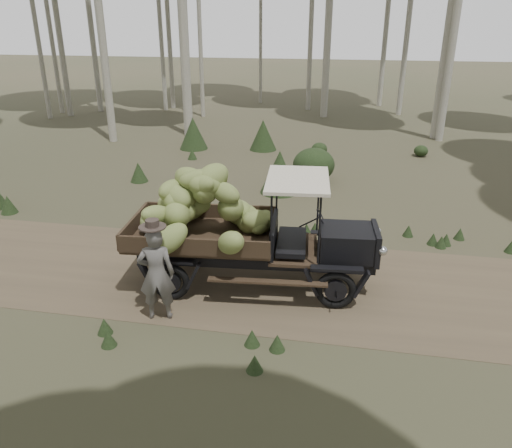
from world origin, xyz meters
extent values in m
plane|color=#473D2B|center=(0.00, 0.00, 0.00)|extent=(120.00, 120.00, 0.00)
cube|color=brown|center=(0.00, 0.00, 0.00)|extent=(70.00, 4.00, 0.01)
cube|color=black|center=(1.34, 0.00, 1.02)|extent=(1.10, 1.05, 0.56)
cube|color=black|center=(1.89, 0.05, 1.02)|extent=(0.19, 1.02, 0.63)
cube|color=black|center=(-0.08, -0.12, 1.12)|extent=(0.20, 1.43, 0.56)
cube|color=#38281C|center=(-1.50, -0.24, 1.02)|extent=(3.00, 2.07, 0.08)
cube|color=#38281C|center=(-1.58, 0.67, 1.20)|extent=(2.84, 0.31, 0.33)
cube|color=#38281C|center=(-1.42, -1.16, 1.20)|extent=(2.84, 0.31, 0.33)
cube|color=#38281C|center=(-2.92, -0.37, 1.20)|extent=(0.22, 1.83, 0.33)
cube|color=beige|center=(0.35, -0.08, 2.26)|extent=(1.32, 1.82, 0.06)
cube|color=black|center=(-0.47, 0.23, 0.63)|extent=(4.67, 0.51, 0.18)
cube|color=black|center=(-0.40, -0.54, 0.63)|extent=(4.67, 0.51, 0.18)
torus|color=black|center=(1.06, 0.80, 0.39)|extent=(0.78, 0.21, 0.77)
torus|color=black|center=(1.20, -0.83, 0.39)|extent=(0.78, 0.21, 0.77)
torus|color=black|center=(-2.08, 0.52, 0.39)|extent=(0.78, 0.21, 0.77)
torus|color=black|center=(-1.94, -1.10, 0.39)|extent=(0.78, 0.21, 0.77)
sphere|color=beige|center=(1.93, 0.51, 1.07)|extent=(0.18, 0.18, 0.18)
sphere|color=beige|center=(2.01, -0.40, 1.07)|extent=(0.18, 0.18, 0.18)
ellipsoid|color=olive|center=(-2.51, -0.40, 1.31)|extent=(0.71, 0.96, 0.57)
ellipsoid|color=olive|center=(-1.90, -0.09, 1.68)|extent=(0.57, 0.78, 0.58)
ellipsoid|color=olive|center=(-1.40, -0.16, 1.96)|extent=(0.40, 0.88, 0.40)
ellipsoid|color=olive|center=(-1.56, -0.30, 2.22)|extent=(0.82, 0.66, 0.43)
ellipsoid|color=olive|center=(-0.90, 0.39, 1.33)|extent=(0.93, 1.08, 0.69)
ellipsoid|color=olive|center=(-2.14, -0.06, 1.62)|extent=(0.90, 0.71, 0.66)
ellipsoid|color=olive|center=(-1.93, -0.45, 1.90)|extent=(0.90, 0.87, 0.55)
ellipsoid|color=olive|center=(-1.69, -0.22, 2.17)|extent=(0.98, 0.75, 0.64)
ellipsoid|color=olive|center=(-2.28, -0.08, 1.27)|extent=(0.76, 0.54, 0.61)
ellipsoid|color=olive|center=(-1.81, -0.44, 1.58)|extent=(0.49, 0.80, 0.49)
ellipsoid|color=olive|center=(-1.03, -0.25, 1.97)|extent=(0.80, 0.57, 0.55)
ellipsoid|color=olive|center=(-1.47, -0.38, 2.13)|extent=(0.87, 0.75, 0.59)
ellipsoid|color=olive|center=(-0.43, 0.06, 1.29)|extent=(0.96, 0.98, 0.71)
ellipsoid|color=olive|center=(-1.70, -0.02, 1.58)|extent=(0.76, 0.76, 0.46)
ellipsoid|color=olive|center=(-2.00, -0.44, 1.90)|extent=(0.60, 0.89, 0.61)
ellipsoid|color=olive|center=(-1.32, -0.20, 2.13)|extent=(0.82, 0.91, 0.51)
ellipsoid|color=olive|center=(-1.87, 0.46, 1.32)|extent=(0.66, 0.89, 0.55)
ellipsoid|color=olive|center=(-1.87, -0.70, 1.62)|extent=(0.78, 0.99, 0.73)
ellipsoid|color=olive|center=(-1.84, -0.34, 1.88)|extent=(0.72, 0.91, 0.61)
ellipsoid|color=olive|center=(-1.37, -0.21, 2.19)|extent=(0.45, 0.67, 0.42)
ellipsoid|color=olive|center=(-0.37, 0.13, 1.25)|extent=(0.51, 0.90, 0.48)
ellipsoid|color=olive|center=(-0.97, -0.04, 1.58)|extent=(0.68, 0.99, 0.74)
ellipsoid|color=olive|center=(-2.04, -0.29, 1.96)|extent=(0.69, 0.97, 0.55)
ellipsoid|color=olive|center=(-1.30, -0.14, 2.23)|extent=(0.86, 0.98, 0.65)
ellipsoid|color=olive|center=(-0.69, 0.27, 1.25)|extent=(0.82, 1.05, 0.66)
ellipsoid|color=olive|center=(-2.19, -0.89, 1.67)|extent=(0.68, 0.90, 0.58)
ellipsoid|color=olive|center=(-1.45, -0.21, 1.96)|extent=(0.68, 1.02, 0.74)
ellipsoid|color=olive|center=(-1.38, -0.37, 2.14)|extent=(0.79, 0.69, 0.50)
ellipsoid|color=olive|center=(-1.82, -1.24, 1.36)|extent=(0.94, 0.94, 0.77)
ellipsoid|color=olive|center=(-0.71, -1.15, 1.34)|extent=(0.86, 0.91, 0.71)
imported|color=#575450|center=(-1.93, -1.74, 0.89)|extent=(0.74, 0.58, 1.78)
cylinder|color=#352A25|center=(-1.93, -1.74, 1.80)|extent=(0.58, 0.58, 0.02)
cylinder|color=#352A25|center=(-1.93, -1.74, 1.86)|extent=(0.29, 0.29, 0.14)
cone|color=#233319|center=(-8.00, 2.47, 0.26)|extent=(0.46, 0.46, 0.51)
ellipsoid|color=#233319|center=(0.10, 10.47, 0.26)|extent=(0.63, 0.63, 0.50)
cone|color=#233319|center=(-4.69, 8.95, 0.20)|extent=(0.37, 0.37, 0.41)
cone|color=#233319|center=(-5.58, 5.90, 0.33)|extent=(0.59, 0.59, 0.65)
ellipsoid|color=#233319|center=(-0.19, 7.42, 0.24)|extent=(0.58, 0.58, 0.47)
ellipsoid|color=#233319|center=(4.05, 11.06, 0.22)|extent=(0.54, 0.54, 0.43)
cone|color=#233319|center=(-0.81, 5.67, 0.67)|extent=(1.20, 1.20, 1.33)
cone|color=#233319|center=(-2.26, 10.96, 0.62)|extent=(1.11, 1.11, 1.24)
ellipsoid|color=#233319|center=(0.14, 7.03, 0.57)|extent=(1.39, 1.39, 1.11)
cone|color=#233319|center=(-5.14, 10.59, 0.65)|extent=(1.17, 1.17, 1.30)
cone|color=#233319|center=(5.14, 2.40, 0.15)|extent=(0.27, 0.27, 0.30)
cone|color=#233319|center=(3.72, 2.54, 0.15)|extent=(0.27, 0.27, 0.30)
cone|color=#233319|center=(-2.69, -2.40, 0.15)|extent=(0.27, 0.27, 0.30)
cone|color=#233319|center=(2.87, 2.92, 0.15)|extent=(0.27, 0.27, 0.30)
cone|color=#233319|center=(-2.46, -2.72, 0.15)|extent=(0.27, 0.27, 0.30)
cone|color=#233319|center=(3.58, 2.37, 0.15)|extent=(0.27, 0.27, 0.30)
cone|color=#233319|center=(0.07, -2.90, 0.15)|extent=(0.27, 0.27, 0.30)
cone|color=#233319|center=(4.10, 2.95, 0.15)|extent=(0.27, 0.27, 0.30)
cone|color=#233319|center=(0.35, 2.54, 0.15)|extent=(0.27, 0.27, 0.30)
cone|color=#233319|center=(-3.63, 2.22, 0.15)|extent=(0.27, 0.27, 0.30)
cone|color=#233319|center=(-3.32, 2.10, 0.15)|extent=(0.27, 0.27, 0.30)
cone|color=#233319|center=(-0.11, -2.25, 0.15)|extent=(0.27, 0.27, 0.30)
cone|color=#233319|center=(0.33, -2.30, 0.15)|extent=(0.27, 0.27, 0.30)
cone|color=#233319|center=(3.41, 2.51, 0.15)|extent=(0.27, 0.27, 0.30)
cone|color=#233319|center=(0.55, 2.64, 0.15)|extent=(0.27, 0.27, 0.30)
camera|label=1|loc=(1.27, -9.07, 5.10)|focal=35.00mm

